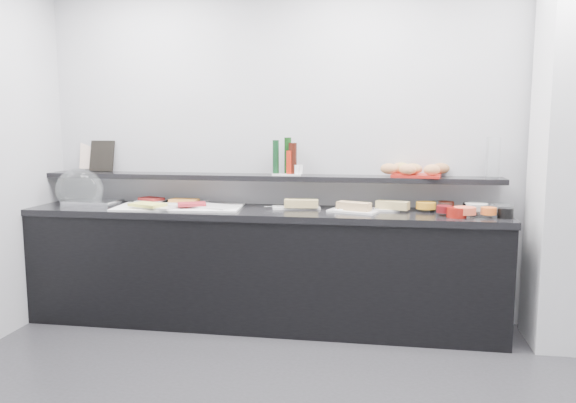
% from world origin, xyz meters
% --- Properties ---
extents(back_wall, '(5.00, 0.02, 2.70)m').
position_xyz_m(back_wall, '(0.00, 2.00, 1.35)').
color(back_wall, '#AEB0B6').
rests_on(back_wall, ground).
extents(column, '(0.50, 0.50, 2.70)m').
position_xyz_m(column, '(1.50, 1.65, 1.35)').
color(column, silver).
rests_on(column, ground).
extents(buffet_cabinet, '(3.60, 0.60, 0.85)m').
position_xyz_m(buffet_cabinet, '(-0.70, 1.70, 0.42)').
color(buffet_cabinet, black).
rests_on(buffet_cabinet, ground).
extents(counter_top, '(3.62, 0.62, 0.05)m').
position_xyz_m(counter_top, '(-0.70, 1.70, 0.88)').
color(counter_top, black).
rests_on(counter_top, buffet_cabinet).
extents(wall_shelf, '(3.60, 0.25, 0.04)m').
position_xyz_m(wall_shelf, '(-0.70, 1.88, 1.13)').
color(wall_shelf, black).
rests_on(wall_shelf, back_wall).
extents(cloche_base, '(0.41, 0.29, 0.04)m').
position_xyz_m(cloche_base, '(-2.08, 1.71, 0.92)').
color(cloche_base, silver).
rests_on(cloche_base, counter_top).
extents(cloche_dome, '(0.43, 0.34, 0.34)m').
position_xyz_m(cloche_dome, '(-2.18, 1.69, 1.03)').
color(cloche_dome, silver).
rests_on(cloche_dome, cloche_base).
extents(linen_runner, '(1.00, 0.54, 0.01)m').
position_xyz_m(linen_runner, '(-1.34, 1.67, 0.91)').
color(linen_runner, white).
rests_on(linen_runner, counter_top).
extents(platter_meat_a, '(0.30, 0.22, 0.01)m').
position_xyz_m(platter_meat_a, '(-1.61, 1.85, 0.92)').
color(platter_meat_a, silver).
rests_on(platter_meat_a, linen_runner).
extents(food_meat_a, '(0.22, 0.19, 0.02)m').
position_xyz_m(food_meat_a, '(-1.65, 1.86, 0.94)').
color(food_meat_a, maroon).
rests_on(food_meat_a, platter_meat_a).
extents(platter_salmon, '(0.34, 0.23, 0.01)m').
position_xyz_m(platter_salmon, '(-1.36, 1.84, 0.92)').
color(platter_salmon, white).
rests_on(platter_salmon, linen_runner).
extents(food_salmon, '(0.22, 0.15, 0.02)m').
position_xyz_m(food_salmon, '(-1.35, 1.82, 0.94)').
color(food_salmon, orange).
rests_on(food_salmon, platter_salmon).
extents(platter_cheese, '(0.33, 0.26, 0.01)m').
position_xyz_m(platter_cheese, '(-1.46, 1.54, 0.92)').
color(platter_cheese, silver).
rests_on(platter_cheese, linen_runner).
extents(food_cheese, '(0.29, 0.24, 0.02)m').
position_xyz_m(food_cheese, '(-1.54, 1.53, 0.94)').
color(food_cheese, '#F0EE5D').
rests_on(food_cheese, platter_cheese).
extents(platter_meat_b, '(0.37, 0.31, 0.01)m').
position_xyz_m(platter_meat_b, '(-1.05, 1.64, 0.92)').
color(platter_meat_b, white).
rests_on(platter_meat_b, linen_runner).
extents(food_meat_b, '(0.24, 0.20, 0.02)m').
position_xyz_m(food_meat_b, '(-1.22, 1.61, 0.94)').
color(food_meat_b, maroon).
rests_on(food_meat_b, platter_meat_b).
extents(sandwich_plate_left, '(0.39, 0.23, 0.01)m').
position_xyz_m(sandwich_plate_left, '(-0.45, 1.80, 0.91)').
color(sandwich_plate_left, white).
rests_on(sandwich_plate_left, counter_top).
extents(sandwich_food_left, '(0.27, 0.13, 0.06)m').
position_xyz_m(sandwich_food_left, '(-0.40, 1.76, 0.94)').
color(sandwich_food_left, tan).
rests_on(sandwich_food_left, sandwich_plate_left).
extents(tongs_left, '(0.16, 0.02, 0.01)m').
position_xyz_m(tongs_left, '(-0.60, 1.73, 0.92)').
color(tongs_left, silver).
rests_on(tongs_left, sandwich_plate_left).
extents(sandwich_plate_mid, '(0.39, 0.26, 0.01)m').
position_xyz_m(sandwich_plate_mid, '(-0.00, 1.67, 0.91)').
color(sandwich_plate_mid, white).
rests_on(sandwich_plate_mid, counter_top).
extents(sandwich_food_mid, '(0.26, 0.18, 0.06)m').
position_xyz_m(sandwich_food_mid, '(0.00, 1.68, 0.94)').
color(sandwich_food_mid, tan).
rests_on(sandwich_food_mid, sandwich_plate_mid).
extents(tongs_mid, '(0.16, 0.02, 0.01)m').
position_xyz_m(tongs_mid, '(-0.06, 1.66, 0.92)').
color(tongs_mid, silver).
rests_on(tongs_mid, sandwich_plate_mid).
extents(sandwich_plate_right, '(0.35, 0.17, 0.01)m').
position_xyz_m(sandwich_plate_right, '(0.16, 1.80, 0.91)').
color(sandwich_plate_right, silver).
rests_on(sandwich_plate_right, counter_top).
extents(sandwich_food_right, '(0.26, 0.16, 0.06)m').
position_xyz_m(sandwich_food_right, '(0.29, 1.78, 0.94)').
color(sandwich_food_right, tan).
rests_on(sandwich_food_right, sandwich_plate_right).
extents(tongs_right, '(0.13, 0.10, 0.01)m').
position_xyz_m(tongs_right, '(0.12, 1.72, 0.92)').
color(tongs_right, '#ACADB2').
rests_on(tongs_right, sandwich_plate_right).
extents(bowl_glass_fruit, '(0.19, 0.19, 0.07)m').
position_xyz_m(bowl_glass_fruit, '(0.65, 1.83, 0.94)').
color(bowl_glass_fruit, silver).
rests_on(bowl_glass_fruit, counter_top).
extents(fill_glass_fruit, '(0.17, 0.17, 0.05)m').
position_xyz_m(fill_glass_fruit, '(0.53, 1.79, 0.95)').
color(fill_glass_fruit, orange).
rests_on(fill_glass_fruit, bowl_glass_fruit).
extents(bowl_black_jam, '(0.17, 0.17, 0.07)m').
position_xyz_m(bowl_black_jam, '(0.86, 1.80, 0.94)').
color(bowl_black_jam, black).
rests_on(bowl_black_jam, counter_top).
extents(fill_black_jam, '(0.12, 0.12, 0.05)m').
position_xyz_m(fill_black_jam, '(0.68, 1.85, 0.95)').
color(fill_black_jam, '#57180C').
rests_on(fill_black_jam, bowl_black_jam).
extents(bowl_glass_cream, '(0.18, 0.18, 0.07)m').
position_xyz_m(bowl_glass_cream, '(1.07, 1.78, 0.94)').
color(bowl_glass_cream, white).
rests_on(bowl_glass_cream, counter_top).
extents(fill_glass_cream, '(0.21, 0.21, 0.05)m').
position_xyz_m(fill_glass_cream, '(0.89, 1.79, 0.95)').
color(fill_glass_cream, white).
rests_on(fill_glass_cream, bowl_glass_cream).
extents(bowl_red_jam, '(0.15, 0.15, 0.07)m').
position_xyz_m(bowl_red_jam, '(0.72, 1.56, 0.94)').
color(bowl_red_jam, maroon).
rests_on(bowl_red_jam, counter_top).
extents(fill_red_jam, '(0.13, 0.13, 0.05)m').
position_xyz_m(fill_red_jam, '(0.64, 1.62, 0.95)').
color(fill_red_jam, '#5D0D10').
rests_on(fill_red_jam, bowl_red_jam).
extents(bowl_glass_salmon, '(0.16, 0.16, 0.07)m').
position_xyz_m(bowl_glass_salmon, '(0.90, 1.63, 0.94)').
color(bowl_glass_salmon, white).
rests_on(bowl_glass_salmon, counter_top).
extents(fill_glass_salmon, '(0.18, 0.18, 0.05)m').
position_xyz_m(fill_glass_salmon, '(0.78, 1.57, 0.95)').
color(fill_glass_salmon, '#FF633E').
rests_on(fill_glass_salmon, bowl_glass_salmon).
extents(bowl_black_fruit, '(0.13, 0.13, 0.07)m').
position_xyz_m(bowl_black_fruit, '(1.05, 1.58, 0.94)').
color(bowl_black_fruit, black).
rests_on(bowl_black_fruit, counter_top).
extents(fill_black_fruit, '(0.14, 0.14, 0.05)m').
position_xyz_m(fill_black_fruit, '(0.94, 1.58, 0.95)').
color(fill_black_fruit, orange).
rests_on(fill_black_fruit, bowl_black_fruit).
extents(framed_print, '(0.22, 0.09, 0.26)m').
position_xyz_m(framed_print, '(-2.12, 1.97, 1.28)').
color(framed_print, black).
rests_on(framed_print, wall_shelf).
extents(print_art, '(0.18, 0.06, 0.22)m').
position_xyz_m(print_art, '(-2.24, 1.99, 1.28)').
color(print_art, beige).
rests_on(print_art, framed_print).
extents(condiment_tray, '(0.24, 0.17, 0.01)m').
position_xyz_m(condiment_tray, '(-0.53, 1.87, 1.16)').
color(condiment_tray, white).
rests_on(condiment_tray, wall_shelf).
extents(bottle_green_a, '(0.05, 0.05, 0.26)m').
position_xyz_m(bottle_green_a, '(-0.62, 1.87, 1.29)').
color(bottle_green_a, '#0E3318').
rests_on(bottle_green_a, condiment_tray).
extents(bottle_brown, '(0.07, 0.07, 0.24)m').
position_xyz_m(bottle_brown, '(-0.48, 1.87, 1.28)').
color(bottle_brown, '#331009').
rests_on(bottle_brown, condiment_tray).
extents(bottle_green_b, '(0.06, 0.06, 0.28)m').
position_xyz_m(bottle_green_b, '(-0.53, 1.91, 1.30)').
color(bottle_green_b, '#0F370F').
rests_on(bottle_green_b, condiment_tray).
extents(bottle_hot, '(0.05, 0.05, 0.18)m').
position_xyz_m(bottle_hot, '(-0.51, 1.84, 1.25)').
color(bottle_hot, red).
rests_on(bottle_hot, condiment_tray).
extents(shaker_salt, '(0.03, 0.03, 0.07)m').
position_xyz_m(shaker_salt, '(-0.42, 1.86, 1.20)').
color(shaker_salt, white).
rests_on(shaker_salt, condiment_tray).
extents(shaker_pepper, '(0.04, 0.04, 0.07)m').
position_xyz_m(shaker_pepper, '(-0.45, 1.85, 1.20)').
color(shaker_pepper, white).
rests_on(shaker_pepper, condiment_tray).
extents(bread_tray, '(0.39, 0.30, 0.02)m').
position_xyz_m(bread_tray, '(0.46, 1.88, 1.16)').
color(bread_tray, '#A11811').
rests_on(bread_tray, wall_shelf).
extents(bread_roll_nw, '(0.15, 0.11, 0.08)m').
position_xyz_m(bread_roll_nw, '(0.34, 1.97, 1.21)').
color(bread_roll_nw, tan).
rests_on(bread_roll_nw, bread_tray).
extents(bread_roll_n, '(0.12, 0.09, 0.08)m').
position_xyz_m(bread_roll_n, '(0.36, 1.96, 1.21)').
color(bread_roll_n, tan).
rests_on(bread_roll_n, bread_tray).
extents(bread_roll_ne, '(0.16, 0.12, 0.08)m').
position_xyz_m(bread_roll_ne, '(0.64, 1.96, 1.21)').
color(bread_roll_ne, '#B07143').
rests_on(bread_roll_ne, bread_tray).
extents(bread_roll_sw, '(0.15, 0.12, 0.08)m').
position_xyz_m(bread_roll_sw, '(0.26, 1.85, 1.21)').
color(bread_roll_sw, '#C5814B').
rests_on(bread_roll_sw, bread_tray).
extents(bread_roll_s, '(0.14, 0.11, 0.08)m').
position_xyz_m(bread_roll_s, '(0.39, 1.80, 1.21)').
color(bread_roll_s, '#CD824E').
rests_on(bread_roll_s, bread_tray).
extents(bread_roll_se, '(0.13, 0.09, 0.08)m').
position_xyz_m(bread_roll_se, '(0.56, 1.79, 1.21)').
color(bread_roll_se, '#D18750').
rests_on(bread_roll_se, bread_tray).
extents(bread_roll_midw, '(0.14, 0.09, 0.08)m').
position_xyz_m(bread_roll_midw, '(0.43, 1.87, 1.21)').
color(bread_roll_midw, tan).
rests_on(bread_roll_midw, bread_tray).
extents(bread_roll_mide, '(0.18, 0.14, 0.08)m').
position_xyz_m(bread_roll_mide, '(0.43, 1.88, 1.21)').
color(bread_roll_mide, '#B46F44').
rests_on(bread_roll_mide, bread_tray).
extents(carafe, '(0.10, 0.10, 0.30)m').
position_xyz_m(carafe, '(1.01, 1.89, 1.30)').
color(carafe, white).
rests_on(carafe, wall_shelf).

